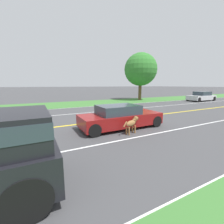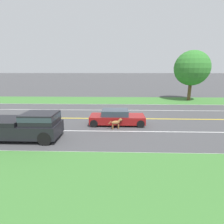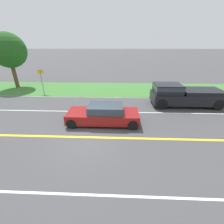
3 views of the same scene
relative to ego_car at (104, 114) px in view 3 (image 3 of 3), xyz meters
The scene contains 11 objects.
ground_plane 1.96m from the ego_car, 161.67° to the left, with size 400.00×400.00×0.00m, color #424244.
centre_divider_line 1.96m from the ego_car, 161.67° to the left, with size 0.18×160.00×0.01m, color yellow.
lane_edge_line_right 5.30m from the ego_car, ahead, with size 0.14×160.00×0.01m, color white.
lane_dash_same_dir 1.92m from the ego_car, 18.75° to the left, with size 0.10×160.00×0.01m, color white.
lane_dash_oncoming 5.34m from the ego_car, behind, with size 0.10×160.00×0.01m, color white.
grass_verge_right 8.27m from the ego_car, ahead, with size 6.00×160.00×0.03m, color #3D7533.
ego_car is the anchor object (origin of this frame).
dog 1.16m from the ego_car, ahead, with size 0.50×1.17×0.85m.
pickup_truck 7.19m from the ego_car, 61.71° to the right, with size 2.12×5.59×1.82m.
roadside_tree_right_near 14.59m from the ego_car, 52.73° to the left, with size 3.74×3.74×6.03m.
street_sign 9.50m from the ego_car, 47.75° to the left, with size 0.11×0.64×2.50m.
Camera 3 is at (-6.99, -1.49, 4.73)m, focal length 24.00 mm.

